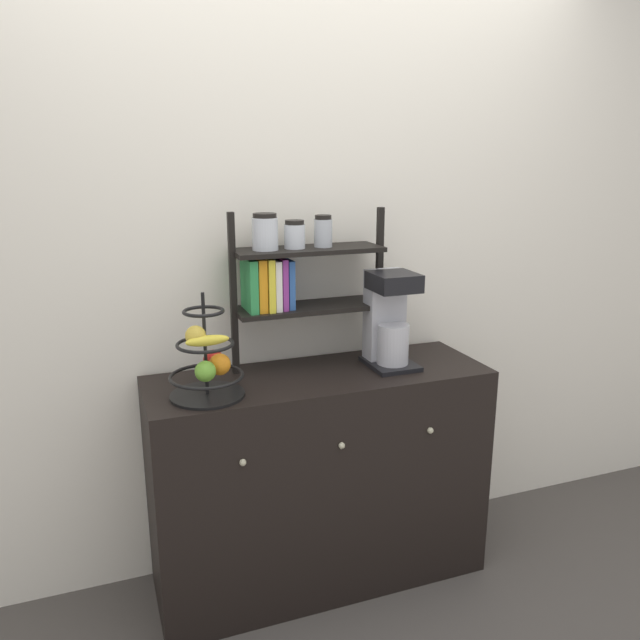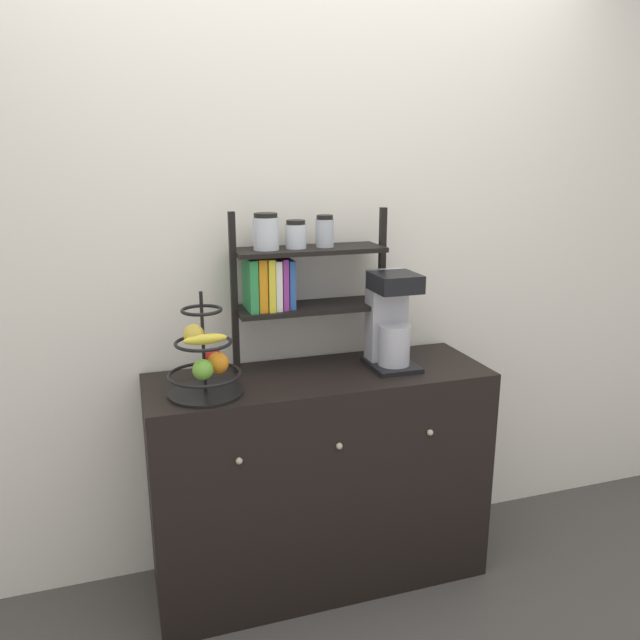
# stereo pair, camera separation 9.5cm
# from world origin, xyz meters

# --- Properties ---
(ground_plane) EXTENTS (12.00, 12.00, 0.00)m
(ground_plane) POSITION_xyz_m (0.00, 0.00, 0.00)
(ground_plane) COLOR #47423D
(wall_back) EXTENTS (7.00, 0.05, 2.60)m
(wall_back) POSITION_xyz_m (0.00, 0.49, 1.30)
(wall_back) COLOR silver
(wall_back) RESTS_ON ground_plane
(sideboard) EXTENTS (1.32, 0.46, 0.89)m
(sideboard) POSITION_xyz_m (0.00, 0.22, 0.44)
(sideboard) COLOR black
(sideboard) RESTS_ON ground_plane
(coffee_maker) EXTENTS (0.18, 0.22, 0.38)m
(coffee_maker) POSITION_xyz_m (0.30, 0.24, 1.08)
(coffee_maker) COLOR black
(coffee_maker) RESTS_ON sideboard
(fruit_stand) EXTENTS (0.26, 0.26, 0.37)m
(fruit_stand) POSITION_xyz_m (-0.44, 0.14, 1.01)
(fruit_stand) COLOR black
(fruit_stand) RESTS_ON sideboard
(shelf_hutch) EXTENTS (0.63, 0.20, 0.61)m
(shelf_hutch) POSITION_xyz_m (-0.08, 0.35, 1.27)
(shelf_hutch) COLOR black
(shelf_hutch) RESTS_ON sideboard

